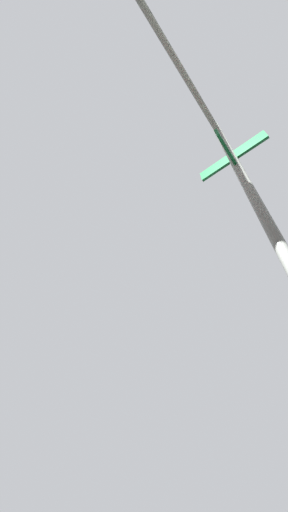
{
  "coord_description": "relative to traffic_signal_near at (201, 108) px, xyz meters",
  "views": [
    {
      "loc": [
        -6.14,
        -4.88,
        1.56
      ],
      "look_at": [
        -5.7,
        -6.97,
        3.65
      ],
      "focal_mm": 17.95,
      "sensor_mm": 36.0,
      "label": 1
    }
  ],
  "objects": [
    {
      "name": "traffic_signal_near",
      "position": [
        0.0,
        0.0,
        0.0
      ],
      "size": [
        1.71,
        2.82,
        6.45
      ],
      "color": "slate",
      "rests_on": "ground_plane"
    }
  ]
}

